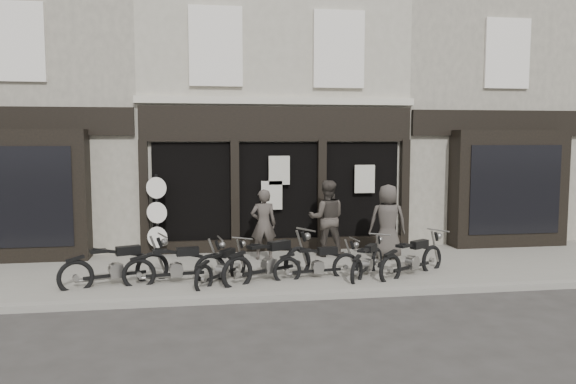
{
  "coord_description": "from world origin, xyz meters",
  "views": [
    {
      "loc": [
        -1.99,
        -11.63,
        3.09
      ],
      "look_at": [
        0.05,
        1.6,
        1.8
      ],
      "focal_mm": 35.0,
      "sensor_mm": 36.0,
      "label": 1
    }
  ],
  "objects": [
    {
      "name": "man_right",
      "position": [
        2.5,
        1.47,
        1.04
      ],
      "size": [
        0.99,
        0.74,
        1.84
      ],
      "primitive_type": "imported",
      "rotation": [
        0.0,
        0.0,
        2.96
      ],
      "color": "#3D3833",
      "rests_on": "pavement"
    },
    {
      "name": "neighbour_left",
      "position": [
        -6.35,
        5.9,
        4.04
      ],
      "size": [
        5.6,
        6.73,
        8.34
      ],
      "color": "#9F9886",
      "rests_on": "ground"
    },
    {
      "name": "ground_plane",
      "position": [
        0.0,
        0.0,
        0.0
      ],
      "size": [
        90.0,
        90.0,
        0.0
      ],
      "primitive_type": "plane",
      "color": "#2D2B28",
      "rests_on": "ground"
    },
    {
      "name": "motorcycle_2",
      "position": [
        -1.6,
        -0.08,
        0.36
      ],
      "size": [
        1.28,
        1.65,
        0.91
      ],
      "rotation": [
        0.0,
        0.0,
        0.96
      ],
      "color": "black",
      "rests_on": "ground"
    },
    {
      "name": "neighbour_right",
      "position": [
        6.35,
        5.9,
        4.04
      ],
      "size": [
        5.6,
        6.73,
        8.34
      ],
      "color": "#9F9886",
      "rests_on": "ground"
    },
    {
      "name": "motorcycle_4",
      "position": [
        0.43,
        -0.12,
        0.37
      ],
      "size": [
        1.93,
        0.55,
        0.93
      ],
      "rotation": [
        0.0,
        0.0,
        0.14
      ],
      "color": "black",
      "rests_on": "ground"
    },
    {
      "name": "central_building",
      "position": [
        0.0,
        5.95,
        4.08
      ],
      "size": [
        7.3,
        6.22,
        8.34
      ],
      "color": "#B1AB98",
      "rests_on": "ground"
    },
    {
      "name": "man_centre",
      "position": [
        1.11,
        2.04,
        1.08
      ],
      "size": [
        1.04,
        0.87,
        1.92
      ],
      "primitive_type": "imported",
      "rotation": [
        0.0,
        0.0,
        2.98
      ],
      "color": "#3A342F",
      "rests_on": "pavement"
    },
    {
      "name": "advert_sign_post",
      "position": [
        -3.11,
        2.55,
        1.07
      ],
      "size": [
        0.52,
        0.34,
        2.19
      ],
      "rotation": [
        0.0,
        0.0,
        -0.33
      ],
      "color": "black",
      "rests_on": "ground"
    },
    {
      "name": "motorcycle_3",
      "position": [
        -0.61,
        -0.11,
        0.44
      ],
      "size": [
        2.09,
        1.4,
        1.1
      ],
      "rotation": [
        0.0,
        0.0,
        0.52
      ],
      "color": "black",
      "rests_on": "ground"
    },
    {
      "name": "kerb",
      "position": [
        0.0,
        -1.25,
        0.07
      ],
      "size": [
        30.0,
        0.25,
        0.13
      ],
      "primitive_type": "cube",
      "color": "gray",
      "rests_on": "ground_plane"
    },
    {
      "name": "motorcycle_6",
      "position": [
        2.53,
        -0.16,
        0.41
      ],
      "size": [
        1.91,
        1.36,
        1.02
      ],
      "rotation": [
        0.0,
        0.0,
        0.55
      ],
      "color": "black",
      "rests_on": "ground"
    },
    {
      "name": "motorcycle_5",
      "position": [
        1.55,
        -0.04,
        0.36
      ],
      "size": [
        1.3,
        1.63,
        0.91
      ],
      "rotation": [
        0.0,
        0.0,
        0.94
      ],
      "color": "black",
      "rests_on": "ground"
    },
    {
      "name": "pavement",
      "position": [
        0.0,
        0.9,
        0.06
      ],
      "size": [
        30.0,
        4.2,
        0.12
      ],
      "primitive_type": "cube",
      "color": "slate",
      "rests_on": "ground_plane"
    },
    {
      "name": "motorcycle_1",
      "position": [
        -2.53,
        -0.07,
        0.4
      ],
      "size": [
        2.11,
        0.61,
        1.01
      ],
      "rotation": [
        0.0,
        0.0,
        0.14
      ],
      "color": "black",
      "rests_on": "ground"
    },
    {
      "name": "motorcycle_0",
      "position": [
        -3.74,
        -0.02,
        0.43
      ],
      "size": [
        2.13,
        1.06,
        1.07
      ],
      "rotation": [
        0.0,
        0.0,
        0.35
      ],
      "color": "black",
      "rests_on": "ground"
    },
    {
      "name": "man_left",
      "position": [
        -0.52,
        1.88,
        0.98
      ],
      "size": [
        0.63,
        0.42,
        1.73
      ],
      "primitive_type": "imported",
      "rotation": [
        0.0,
        0.0,
        3.14
      ],
      "color": "#3E3833",
      "rests_on": "pavement"
    }
  ]
}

